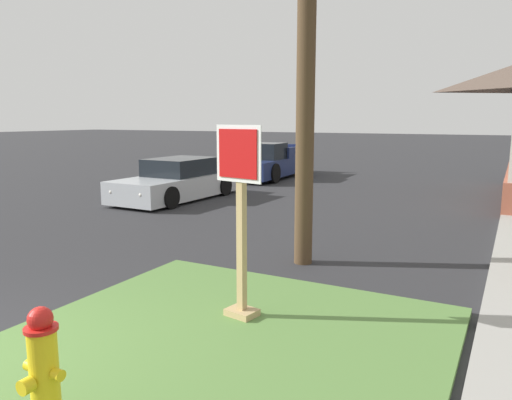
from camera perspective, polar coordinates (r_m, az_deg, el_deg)
grass_corner_patch at (r=5.44m, az=-5.06°, el=-16.96°), size 4.63×4.90×0.08m
fire_hydrant at (r=4.30m, az=-23.31°, el=-17.71°), size 0.38×0.34×0.98m
stop_sign at (r=5.84m, az=-1.77°, el=-3.28°), size 0.65×0.34×2.30m
manhole_cover at (r=7.68m, az=-12.39°, el=-9.38°), size 0.70×0.70×0.02m
parked_sedan_silver at (r=15.31m, az=-9.05°, el=2.11°), size 1.97×4.48×1.25m
pickup_truck_navy at (r=20.64m, az=1.41°, el=4.29°), size 2.25×5.35×1.48m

